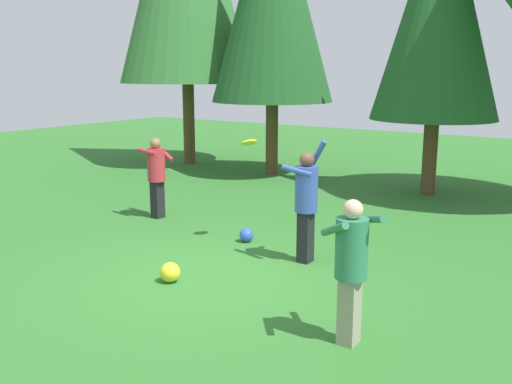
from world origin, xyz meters
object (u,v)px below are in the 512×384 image
object	(u,v)px
person_bystander	(351,260)
tree_center	(439,5)
ball_blue	(246,235)
person_thrower	(306,197)
person_catcher	(156,171)
ball_yellow	(170,272)
frisbee	(249,143)

from	to	relation	value
person_bystander	tree_center	size ratio (longest dim) A/B	0.23
person_bystander	ball_blue	distance (m)	3.92
person_thrower	person_catcher	bearing A→B (deg)	3.04
person_catcher	ball_yellow	distance (m)	3.66
person_catcher	ball_blue	xyz separation A→B (m)	(2.37, -0.35, -0.81)
person_thrower	person_bystander	size ratio (longest dim) A/B	1.18
person_thrower	person_bystander	bearing A→B (deg)	142.92
person_thrower	ball_yellow	world-z (taller)	person_thrower
ball_yellow	person_thrower	bearing A→B (deg)	57.86
person_catcher	frisbee	bearing A→B (deg)	-0.00
frisbee	tree_center	world-z (taller)	tree_center
ball_blue	ball_yellow	xyz separation A→B (m)	(0.21, -2.12, 0.02)
ball_yellow	person_catcher	bearing A→B (deg)	136.25
person_bystander	frisbee	xyz separation A→B (m)	(-2.93, 2.36, 0.77)
frisbee	ball_yellow	xyz separation A→B (m)	(0.13, -2.08, -1.56)
person_thrower	ball_yellow	bearing A→B (deg)	71.52
person_bystander	ball_yellow	xyz separation A→B (m)	(-2.80, 0.28, -0.79)
person_thrower	person_catcher	world-z (taller)	person_thrower
person_catcher	tree_center	size ratio (longest dim) A/B	0.23
frisbee	person_bystander	bearing A→B (deg)	-38.84
frisbee	ball_blue	xyz separation A→B (m)	(-0.08, 0.04, -1.58)
person_thrower	ball_blue	bearing A→B (deg)	-0.70
person_thrower	ball_blue	xyz separation A→B (m)	(-1.32, 0.34, -0.88)
person_thrower	ball_yellow	distance (m)	2.27
ball_blue	ball_yellow	bearing A→B (deg)	-84.41
person_thrower	person_bystander	world-z (taller)	person_thrower
person_thrower	tree_center	distance (m)	6.72
frisbee	ball_yellow	world-z (taller)	frisbee
ball_blue	frisbee	bearing A→B (deg)	-25.14
person_catcher	tree_center	world-z (taller)	tree_center
person_thrower	person_bystander	xyz separation A→B (m)	(1.68, -2.05, -0.07)
person_catcher	frisbee	distance (m)	2.60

